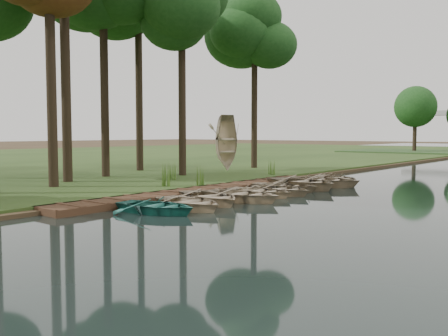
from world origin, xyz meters
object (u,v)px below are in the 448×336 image
Objects in this scene: rowboat_0 at (156,204)px; stored_rowboat at (226,165)px; boardwalk at (206,191)px; rowboat_2 at (209,195)px; rowboat_1 at (189,200)px.

stored_rowboat is at bearing 21.70° from rowboat_0.
boardwalk is 5.78m from rowboat_0.
rowboat_0 is at bearing -160.74° from rowboat_2.
boardwalk is 5.12× the size of rowboat_1.
rowboat_0 is 0.96× the size of rowboat_1.
stored_rowboat is at bearing 42.85° from rowboat_1.
rowboat_1 reaches higher than rowboat_0.
boardwalk is 3.36m from rowboat_2.
rowboat_1 is 0.86× the size of stored_rowboat.
stored_rowboat reaches higher than rowboat_2.
rowboat_2 is at bearing -133.30° from stored_rowboat.
boardwalk is at bearing 43.22° from rowboat_1.
stored_rowboat is (-5.54, 8.31, 0.53)m from boardwalk.
rowboat_2 is 13.30m from stored_rowboat.
boardwalk is 4.72× the size of rowboat_2.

